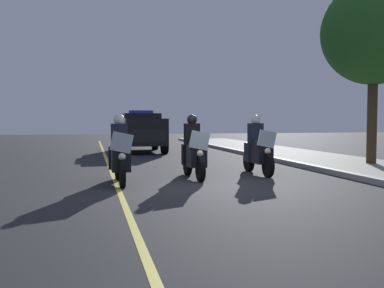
{
  "coord_description": "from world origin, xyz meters",
  "views": [
    {
      "loc": [
        10.2,
        -2.75,
        1.57
      ],
      "look_at": [
        -1.88,
        0.0,
        0.9
      ],
      "focal_mm": 41.5,
      "sensor_mm": 36.0,
      "label": 1
    }
  ],
  "objects_px": {
    "police_motorcycle_lead_right": "(194,152)",
    "police_motorcycle_lead_left": "(120,155)",
    "police_suv": "(141,130)",
    "tree_mid_block": "(374,33)",
    "police_motorcycle_trailing": "(258,150)"
  },
  "relations": [
    {
      "from": "police_motorcycle_lead_right",
      "to": "police_suv",
      "type": "bearing_deg",
      "value": -178.54
    },
    {
      "from": "police_motorcycle_lead_left",
      "to": "police_suv",
      "type": "bearing_deg",
      "value": 170.94
    },
    {
      "from": "police_motorcycle_lead_right",
      "to": "police_suv",
      "type": "relative_size",
      "value": 0.44
    },
    {
      "from": "police_suv",
      "to": "police_motorcycle_lead_right",
      "type": "bearing_deg",
      "value": 1.46
    },
    {
      "from": "police_motorcycle_lead_right",
      "to": "tree_mid_block",
      "type": "xyz_separation_m",
      "value": [
        -1.69,
        6.61,
        3.81
      ]
    },
    {
      "from": "police_suv",
      "to": "tree_mid_block",
      "type": "xyz_separation_m",
      "value": [
        8.66,
        6.87,
        3.44
      ]
    },
    {
      "from": "police_motorcycle_lead_right",
      "to": "police_motorcycle_trailing",
      "type": "distance_m",
      "value": 2.06
    },
    {
      "from": "police_motorcycle_lead_left",
      "to": "police_motorcycle_trailing",
      "type": "relative_size",
      "value": 1.0
    },
    {
      "from": "police_motorcycle_trailing",
      "to": "police_motorcycle_lead_left",
      "type": "bearing_deg",
      "value": -75.8
    },
    {
      "from": "police_motorcycle_lead_right",
      "to": "tree_mid_block",
      "type": "relative_size",
      "value": 0.35
    },
    {
      "from": "police_motorcycle_lead_right",
      "to": "tree_mid_block",
      "type": "bearing_deg",
      "value": 104.31
    },
    {
      "from": "police_motorcycle_lead_left",
      "to": "tree_mid_block",
      "type": "height_order",
      "value": "tree_mid_block"
    },
    {
      "from": "police_motorcycle_lead_right",
      "to": "police_motorcycle_lead_left",
      "type": "bearing_deg",
      "value": -73.95
    },
    {
      "from": "police_motorcycle_lead_left",
      "to": "police_motorcycle_lead_right",
      "type": "height_order",
      "value": "same"
    },
    {
      "from": "police_motorcycle_lead_left",
      "to": "police_motorcycle_trailing",
      "type": "distance_m",
      "value": 4.15
    }
  ]
}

